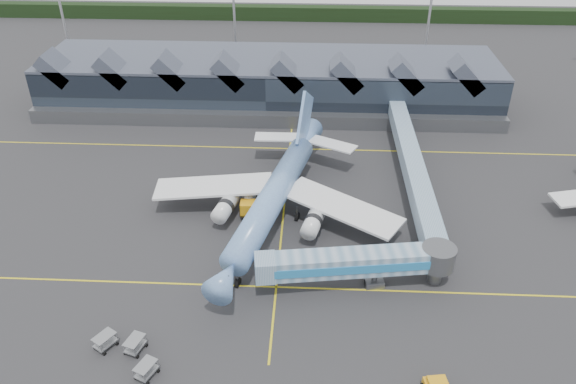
{
  "coord_description": "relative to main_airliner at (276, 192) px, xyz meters",
  "views": [
    {
      "loc": [
        3.95,
        -59.47,
        46.6
      ],
      "look_at": [
        0.76,
        5.87,
        5.0
      ],
      "focal_mm": 35.0,
      "sensor_mm": 36.0,
      "label": 1
    }
  ],
  "objects": [
    {
      "name": "terminal",
      "position": [
        -4.04,
        40.01,
        0.87
      ],
      "size": [
        90.0,
        22.25,
        12.52
      ],
      "color": "black",
      "rests_on": "ground"
    },
    {
      "name": "fuel_truck",
      "position": [
        -4.11,
        2.61,
        -2.38
      ],
      "size": [
        2.81,
        8.75,
        2.92
      ],
      "rotation": [
        0.0,
        0.0,
        0.04
      ],
      "color": "black",
      "rests_on": "ground"
    },
    {
      "name": "jet_bridge",
      "position": [
        11.92,
        -14.49,
        -0.4
      ],
      "size": [
        24.15,
        6.74,
        5.29
      ],
      "rotation": [
        0.0,
        0.0,
        0.14
      ],
      "color": "#658AA9",
      "rests_on": "ground"
    },
    {
      "name": "baggage_carts",
      "position": [
        -13.74,
        -26.99,
        -3.09
      ],
      "size": [
        7.89,
        6.33,
        1.64
      ],
      "rotation": [
        0.0,
        0.0,
        -0.42
      ],
      "color": "gray",
      "rests_on": "ground"
    },
    {
      "name": "main_airliner",
      "position": [
        0.0,
        0.0,
        0.0
      ],
      "size": [
        35.95,
        42.07,
        13.66
      ],
      "rotation": [
        0.0,
        0.0,
        -0.24
      ],
      "color": "#5F81C1",
      "rests_on": "ground"
    },
    {
      "name": "taxi_stripes",
      "position": [
        1.03,
        2.66,
        -4.01
      ],
      "size": [
        120.0,
        60.0,
        0.01
      ],
      "color": "yellow",
      "rests_on": "ground"
    },
    {
      "name": "tree_line_far",
      "position": [
        1.03,
        102.66,
        -2.01
      ],
      "size": [
        260.0,
        4.0,
        4.0
      ],
      "primitive_type": "cube",
      "color": "black",
      "rests_on": "ground"
    },
    {
      "name": "light_masts",
      "position": [
        22.03,
        55.46,
        8.47
      ],
      "size": [
        132.4,
        42.56,
        22.45
      ],
      "color": "#9C9EA5",
      "rests_on": "ground"
    },
    {
      "name": "ground",
      "position": [
        1.03,
        -7.34,
        -4.01
      ],
      "size": [
        260.0,
        260.0,
        0.0
      ],
      "primitive_type": "plane",
      "color": "#2C2C2F",
      "rests_on": "ground"
    }
  ]
}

